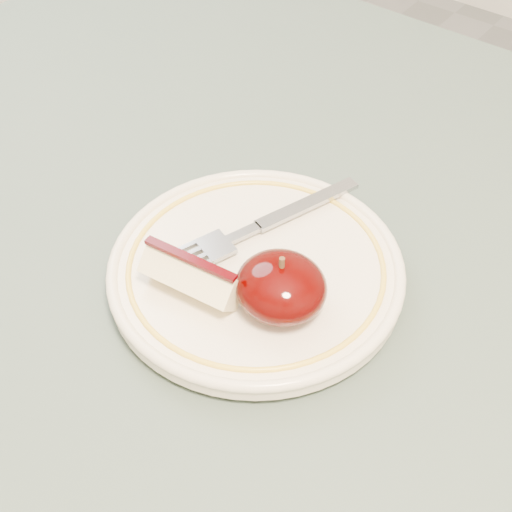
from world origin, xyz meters
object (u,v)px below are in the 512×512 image
Objects in this scene: apple_half at (281,287)px; fork at (257,227)px; table at (188,318)px; plate at (256,269)px.

apple_half is 0.08m from fork.
fork is at bearing 38.45° from table.
fork is at bearing 127.00° from plate.
table is 0.12m from plate.
apple_half reaches higher than plate.
fork is (-0.06, 0.05, -0.02)m from apple_half.
fork is at bearing 140.33° from apple_half.
plate is at bearing -124.52° from fork.
plate is 3.42× the size of apple_half.
table is 13.83× the size of apple_half.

